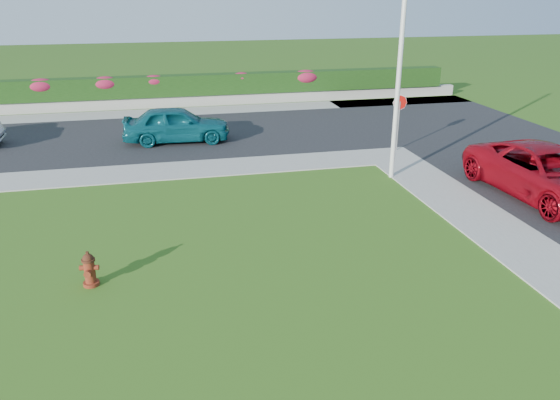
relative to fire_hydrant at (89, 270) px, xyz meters
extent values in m
plane|color=black|center=(3.45, -1.22, -0.39)|extent=(120.00, 120.00, 0.00)
cube|color=black|center=(-1.55, 12.78, -0.37)|extent=(26.00, 8.00, 0.04)
cube|color=gray|center=(-2.55, 7.78, -0.37)|extent=(24.00, 2.00, 0.04)
cube|color=gray|center=(10.45, 7.78, -0.37)|extent=(2.00, 2.00, 0.04)
cube|color=gray|center=(2.45, 17.78, -0.37)|extent=(34.00, 2.00, 0.04)
cube|color=gray|center=(2.45, 19.28, -0.09)|extent=(34.00, 0.40, 0.60)
cube|color=black|center=(2.45, 19.38, 0.76)|extent=(32.00, 0.90, 1.10)
cylinder|color=#51110C|center=(0.00, 0.01, -0.35)|extent=(0.35, 0.35, 0.08)
cylinder|color=#51110C|center=(0.00, 0.01, -0.04)|extent=(0.24, 0.24, 0.54)
cylinder|color=#311C0D|center=(0.00, 0.01, 0.23)|extent=(0.29, 0.29, 0.05)
sphere|color=#311C0D|center=(0.00, 0.01, 0.26)|extent=(0.24, 0.24, 0.24)
cylinder|color=#311C0D|center=(0.00, 0.01, 0.40)|extent=(0.07, 0.07, 0.07)
cylinder|color=#51110C|center=(-0.15, 0.03, 0.04)|extent=(0.12, 0.13, 0.11)
cylinder|color=#51110C|center=(0.15, -0.02, 0.04)|extent=(0.12, 0.13, 0.11)
cylinder|color=#51110C|center=(-0.02, -0.15, -0.02)|extent=(0.17, 0.15, 0.15)
imported|color=maroon|center=(13.26, 2.46, 0.44)|extent=(2.96, 5.82, 1.58)
imported|color=#0C525E|center=(2.47, 11.69, 0.40)|extent=(4.49, 2.00, 1.50)
cylinder|color=silver|center=(9.47, 5.44, 2.81)|extent=(0.16, 0.16, 6.40)
cylinder|color=slate|center=(11.02, 8.46, 0.61)|extent=(0.06, 0.06, 1.99)
cylinder|color=red|center=(11.02, 8.46, 1.56)|extent=(0.58, 0.07, 0.58)
cylinder|color=white|center=(11.02, 8.46, 1.56)|extent=(0.62, 0.06, 0.62)
ellipsoid|color=#A81C3A|center=(-4.04, 19.28, 1.02)|extent=(1.48, 0.95, 0.74)
ellipsoid|color=#A81C3A|center=(-0.85, 19.28, 1.02)|extent=(1.46, 0.94, 0.73)
ellipsoid|color=#A81C3A|center=(1.68, 19.28, 1.06)|extent=(1.24, 0.80, 0.62)
ellipsoid|color=#A81C3A|center=(6.44, 19.28, 1.09)|extent=(1.11, 0.72, 0.56)
ellipsoid|color=#A81C3A|center=(10.16, 19.28, 1.00)|extent=(1.57, 1.01, 0.79)
camera|label=1|loc=(1.73, -11.21, 5.75)|focal=35.00mm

